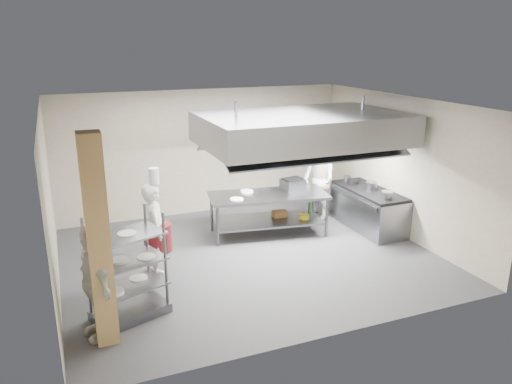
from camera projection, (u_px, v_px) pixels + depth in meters
name	position (u px, v px, depth m)	size (l,w,h in m)	color
floor	(249.00, 257.00, 9.83)	(7.00, 7.00, 0.00)	#2A2A2C
ceiling	(249.00, 104.00, 8.95)	(7.00, 7.00, 0.00)	silver
wall_back	(204.00, 152.00, 12.05)	(7.00, 7.00, 0.00)	gray
wall_left	(49.00, 206.00, 8.13)	(6.00, 6.00, 0.00)	gray
wall_right	(401.00, 167.00, 10.65)	(6.00, 6.00, 0.00)	gray
column	(99.00, 243.00, 6.66)	(0.30, 0.30, 3.00)	tan
exhaust_hood	(302.00, 129.00, 9.95)	(4.00, 2.50, 0.60)	gray
hood_strip_a	(260.00, 148.00, 9.72)	(1.60, 0.12, 0.04)	white
hood_strip_b	(340.00, 141.00, 10.37)	(1.60, 0.12, 0.04)	white
wall_shelf	(275.00, 147.00, 12.56)	(1.50, 0.28, 0.04)	gray
island	(268.00, 214.00, 10.88)	(2.53, 1.05, 0.91)	gray
island_worktop	(268.00, 195.00, 10.76)	(2.53, 1.05, 0.06)	gray
island_undershelf	(268.00, 221.00, 10.93)	(2.33, 0.95, 0.04)	slate
pass_rack	(127.00, 267.00, 7.48)	(1.11, 0.65, 1.66)	gray
cooking_range	(368.00, 210.00, 11.26)	(0.80, 2.00, 0.84)	gray
range_top	(369.00, 191.00, 11.13)	(0.78, 1.96, 0.06)	black
chef_head	(155.00, 232.00, 8.73)	(0.64, 0.42, 1.76)	white
chef_line	(318.00, 181.00, 11.71)	(0.90, 0.70, 1.86)	white
chef_plating	(94.00, 282.00, 6.98)	(1.00, 0.42, 1.70)	silver
griddle	(293.00, 184.00, 11.05)	(0.47, 0.37, 0.23)	slate
wicker_basket	(280.00, 214.00, 11.11)	(0.31, 0.22, 0.14)	brown
stockpot	(371.00, 186.00, 11.07)	(0.26, 0.26, 0.18)	gray
plate_stack	(128.00, 285.00, 7.57)	(0.28, 0.28, 0.05)	white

